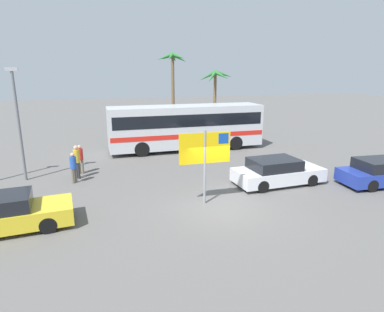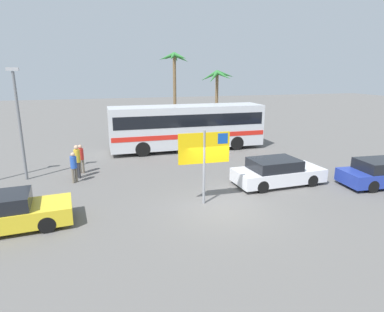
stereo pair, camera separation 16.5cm
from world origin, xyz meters
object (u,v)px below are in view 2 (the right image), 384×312
ferry_sign (205,151)px  bus_front_coach (187,125)px  pedestrian_near_sign (77,159)px  car_yellow (1,213)px  pedestrian_by_bus (74,165)px  car_white (277,172)px  pedestrian_crossing_lot (81,157)px

ferry_sign → bus_front_coach: bearing=80.3°
bus_front_coach → pedestrian_near_sign: size_ratio=6.11×
car_yellow → pedestrian_by_bus: (2.18, 4.75, 0.29)m
pedestrian_near_sign → pedestrian_by_bus: 0.77m
ferry_sign → car_white: 4.77m
bus_front_coach → pedestrian_by_bus: bus_front_coach is taller
ferry_sign → pedestrian_by_bus: ferry_sign is taller
ferry_sign → pedestrian_by_bus: bearing=142.6°
pedestrian_near_sign → pedestrian_by_bus: bearing=-132.9°
ferry_sign → pedestrian_near_sign: 7.57m
ferry_sign → pedestrian_near_sign: ferry_sign is taller
bus_front_coach → car_yellow: bearing=-133.3°
ferry_sign → car_yellow: size_ratio=0.68×
bus_front_coach → ferry_sign: ferry_sign is taller
pedestrian_crossing_lot → bus_front_coach: bearing=-40.8°
pedestrian_near_sign → pedestrian_by_bus: (-0.15, -0.74, -0.13)m
bus_front_coach → pedestrian_near_sign: (-7.31, -4.73, -0.72)m
pedestrian_near_sign → pedestrian_crossing_lot: bearing=48.7°
bus_front_coach → pedestrian_crossing_lot: 8.21m
car_white → pedestrian_crossing_lot: (-9.50, 4.66, 0.32)m
pedestrian_near_sign → pedestrian_crossing_lot: pedestrian_near_sign is taller
pedestrian_near_sign → car_white: bearing=-53.5°
ferry_sign → car_yellow: ferry_sign is taller
bus_front_coach → pedestrian_crossing_lot: bearing=-151.4°
car_white → car_yellow: bearing=-174.5°
pedestrian_by_bus → pedestrian_crossing_lot: 1.59m
pedestrian_by_bus → pedestrian_near_sign: bearing=129.6°
car_white → pedestrian_by_bus: 10.27m
car_white → pedestrian_crossing_lot: 10.59m
car_white → bus_front_coach: bearing=102.8°
ferry_sign → car_white: bearing=18.7°
pedestrian_by_bus → car_yellow: bearing=-64.0°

